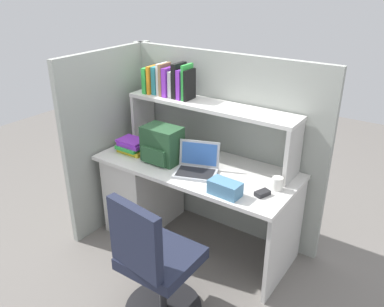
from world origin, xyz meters
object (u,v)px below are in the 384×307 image
(paper_cup, at_px, (277,183))
(tissue_box, at_px, (225,188))
(laptop, at_px, (197,166))
(computer_mouse, at_px, (262,193))
(backpack, at_px, (162,145))
(office_chair, at_px, (155,270))

(paper_cup, height_order, tissue_box, tissue_box)
(paper_cup, xyz_separation_m, tissue_box, (-0.26, -0.27, 0.00))
(laptop, height_order, tissue_box, laptop)
(laptop, height_order, computer_mouse, laptop)
(paper_cup, bearing_deg, backpack, -174.45)
(backpack, xyz_separation_m, tissue_box, (0.68, -0.17, -0.09))
(laptop, height_order, office_chair, laptop)
(backpack, height_order, computer_mouse, backpack)
(backpack, height_order, office_chair, backpack)
(backpack, distance_m, office_chair, 1.01)
(laptop, xyz_separation_m, paper_cup, (0.61, 0.09, -0.00))
(computer_mouse, bearing_deg, paper_cup, 90.76)
(backpack, distance_m, computer_mouse, 0.90)
(backpack, distance_m, tissue_box, 0.71)
(computer_mouse, xyz_separation_m, tissue_box, (-0.21, -0.14, 0.03))
(backpack, xyz_separation_m, computer_mouse, (0.89, -0.04, -0.12))
(tissue_box, xyz_separation_m, office_chair, (-0.17, -0.55, -0.39))
(backpack, height_order, paper_cup, backpack)
(backpack, bearing_deg, paper_cup, 5.55)
(computer_mouse, relative_size, office_chair, 0.11)
(laptop, bearing_deg, computer_mouse, -3.66)
(backpack, relative_size, tissue_box, 1.36)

